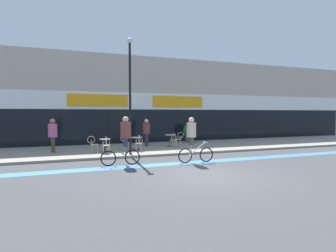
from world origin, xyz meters
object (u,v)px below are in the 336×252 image
(cafe_chair_1_side, at_px, (126,141))
(cyclist_0, at_px, (193,137))
(bistro_table_1, at_px, (136,141))
(cafe_chair_0_side, at_px, (93,143))
(lamp_post, at_px, (130,89))
(cafe_chair_2_side, at_px, (179,138))
(pedestrian_near_end, at_px, (146,130))
(pedestrian_far_end, at_px, (53,132))
(planter_pot, at_px, (189,132))
(cafe_chair_0_near, at_px, (106,144))
(cafe_chair_2_near, at_px, (174,139))
(cyclist_1, at_px, (124,137))
(bistro_table_0, at_px, (105,143))
(bistro_table_2, at_px, (170,138))
(cafe_chair_1_near, at_px, (139,142))

(cafe_chair_1_side, distance_m, cyclist_0, 4.83)
(bistro_table_1, xyz_separation_m, cyclist_0, (1.64, -4.23, 0.55))
(cafe_chair_0_side, relative_size, lamp_post, 0.15)
(cafe_chair_2_side, relative_size, pedestrian_near_end, 0.51)
(cafe_chair_2_side, xyz_separation_m, pedestrian_far_end, (-7.55, -0.37, 0.58))
(cafe_chair_2_side, height_order, planter_pot, planter_pot)
(cafe_chair_0_near, bearing_deg, pedestrian_far_end, 64.04)
(pedestrian_far_end, bearing_deg, planter_pot, 177.44)
(cafe_chair_2_near, relative_size, lamp_post, 0.15)
(cyclist_1, bearing_deg, planter_pot, -130.91)
(pedestrian_far_end, bearing_deg, cafe_chair_2_side, 167.34)
(lamp_post, height_order, pedestrian_far_end, lamp_post)
(cafe_chair_1_side, height_order, cyclist_1, cyclist_1)
(bistro_table_0, height_order, cafe_chair_0_near, cafe_chair_0_near)
(planter_pot, height_order, cyclist_0, cyclist_0)
(bistro_table_2, distance_m, cafe_chair_0_near, 4.61)
(bistro_table_2, height_order, cafe_chair_1_side, cafe_chair_1_side)
(cafe_chair_0_side, bearing_deg, cafe_chair_1_side, 12.07)
(cafe_chair_0_near, relative_size, pedestrian_far_end, 0.49)
(cafe_chair_1_side, height_order, cafe_chair_2_near, same)
(planter_pot, distance_m, pedestrian_far_end, 9.24)
(bistro_table_2, bearing_deg, planter_pot, 39.09)
(cafe_chair_2_side, bearing_deg, cafe_chair_0_near, 26.70)
(bistro_table_0, xyz_separation_m, pedestrian_near_end, (2.81, 1.69, 0.53))
(cafe_chair_2_near, height_order, planter_pot, planter_pot)
(bistro_table_2, relative_size, cafe_chair_1_near, 0.83)
(cafe_chair_1_near, xyz_separation_m, pedestrian_far_end, (-4.51, 1.08, 0.58))
(cafe_chair_0_near, xyz_separation_m, pedestrian_near_end, (2.82, 2.32, 0.53))
(cafe_chair_0_near, distance_m, planter_pot, 7.21)
(cyclist_0, distance_m, cyclist_1, 3.05)
(cafe_chair_0_near, bearing_deg, bistro_table_2, -65.70)
(bistro_table_2, distance_m, cyclist_0, 5.14)
(cafe_chair_1_side, relative_size, cafe_chair_2_near, 1.00)
(bistro_table_0, xyz_separation_m, cafe_chair_1_near, (1.84, -0.30, 0.00))
(planter_pot, bearing_deg, bistro_table_1, -150.77)
(cafe_chair_1_near, height_order, planter_pot, planter_pot)
(cafe_chair_0_side, distance_m, cafe_chair_2_side, 5.62)
(cafe_chair_2_near, height_order, cyclist_0, cyclist_0)
(lamp_post, distance_m, pedestrian_far_end, 4.91)
(bistro_table_1, height_order, planter_pot, planter_pot)
(cafe_chair_0_side, bearing_deg, cafe_chair_1_near, -4.98)
(cafe_chair_1_side, relative_size, pedestrian_near_end, 0.51)
(cafe_chair_2_side, relative_size, lamp_post, 0.15)
(cafe_chair_0_near, bearing_deg, cafe_chair_1_near, -78.41)
(bistro_table_1, relative_size, cyclist_0, 0.35)
(cafe_chair_2_side, distance_m, lamp_post, 5.26)
(pedestrian_near_end, bearing_deg, cyclist_0, -87.61)
(cafe_chair_0_near, bearing_deg, lamp_post, -115.82)
(bistro_table_2, bearing_deg, cafe_chair_1_near, -148.97)
(bistro_table_2, distance_m, cafe_chair_2_side, 0.63)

